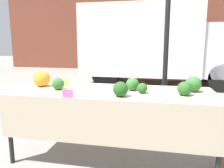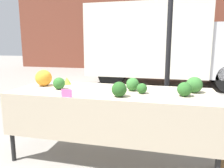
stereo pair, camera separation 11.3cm
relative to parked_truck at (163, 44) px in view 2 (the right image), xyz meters
The scene contains 14 objects.
ground_plane 5.39m from the parked_truck, 95.39° to the right, with size 40.00×40.00×0.00m, color gray.
building_facade 4.63m from the parked_truck, 96.27° to the left, with size 16.00×0.60×5.09m.
tent_pole 4.47m from the parked_truck, 88.17° to the right, with size 0.07×0.07×2.30m.
parked_truck is the anchor object (origin of this frame).
market_table 5.32m from the parked_truck, 95.32° to the right, with size 2.37×0.88×0.84m.
orange_cauliflower 5.33m from the parked_truck, 105.64° to the right, with size 0.21×0.21×0.21m.
romanesco_head 5.10m from the parked_truck, 103.52° to the right, with size 0.12×0.12×0.10m.
broccoli_head_0 5.16m from the parked_truck, 92.83° to the right, with size 0.15×0.15×0.15m.
broccoli_head_1 5.11m from the parked_truck, 85.05° to the right, with size 0.18×0.18×0.18m.
broccoli_head_2 5.28m from the parked_truck, 91.42° to the right, with size 0.12×0.12×0.12m.
broccoli_head_3 5.31m from the parked_truck, 86.55° to the right, with size 0.15×0.15×0.15m.
broccoli_head_4 5.40m from the parked_truck, 102.18° to the right, with size 0.14×0.14×0.14m.
broccoli_head_5 5.49m from the parked_truck, 93.61° to the right, with size 0.16×0.16×0.16m.
price_sign 5.70m from the parked_truck, 98.79° to the right, with size 0.12×0.01×0.09m.
Camera 2 is at (0.61, -2.45, 1.38)m, focal length 35.00 mm.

